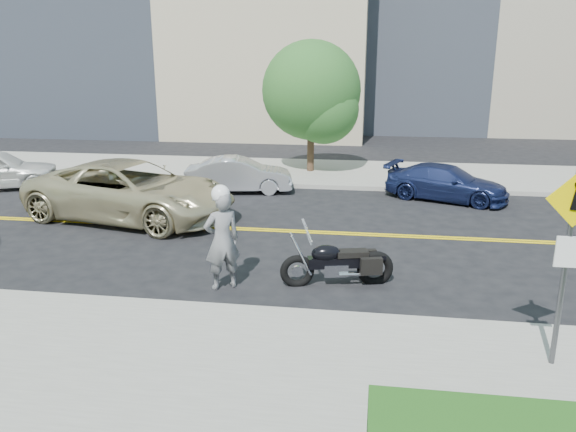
# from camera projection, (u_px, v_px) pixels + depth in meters

# --- Properties ---
(ground_plane) EXTENTS (120.00, 120.00, 0.00)m
(ground_plane) POSITION_uv_depth(u_px,v_px,m) (313.00, 232.00, 14.92)
(ground_plane) COLOR black
(ground_plane) RESTS_ON ground
(sidewalk_near) EXTENTS (60.00, 5.00, 0.15)m
(sidewalk_near) POSITION_uv_depth(u_px,v_px,m) (257.00, 389.00, 7.77)
(sidewalk_near) COLOR #9E9B91
(sidewalk_near) RESTS_ON ground_plane
(sidewalk_far) EXTENTS (60.00, 5.00, 0.15)m
(sidewalk_far) POSITION_uv_depth(u_px,v_px,m) (333.00, 173.00, 22.04)
(sidewalk_far) COLOR #9E9B91
(sidewalk_far) RESTS_ON ground_plane
(pedestrian_sign) EXTENTS (0.78, 0.08, 3.00)m
(pedestrian_sign) POSITION_uv_depth(u_px,v_px,m) (568.00, 247.00, 7.79)
(pedestrian_sign) COLOR #4C4C51
(pedestrian_sign) RESTS_ON sidewalk_near
(motorcyclist) EXTENTS (0.88, 0.81, 2.14)m
(motorcyclist) POSITION_uv_depth(u_px,v_px,m) (222.00, 238.00, 11.08)
(motorcyclist) COLOR #9E9DA2
(motorcyclist) RESTS_ON ground
(motorcycle) EXTENTS (2.35, 1.20, 1.37)m
(motorcycle) POSITION_uv_depth(u_px,v_px,m) (338.00, 253.00, 11.35)
(motorcycle) COLOR black
(motorcycle) RESTS_ON ground
(suv) EXTENTS (6.44, 3.97, 1.66)m
(suv) POSITION_uv_depth(u_px,v_px,m) (131.00, 191.00, 15.89)
(suv) COLOR #C4B990
(suv) RESTS_ON ground
(parked_car_silver) EXTENTS (3.77, 1.85, 1.19)m
(parked_car_silver) POSITION_uv_depth(u_px,v_px,m) (239.00, 175.00, 19.17)
(parked_car_silver) COLOR #B8B9C0
(parked_car_silver) RESTS_ON ground
(parked_car_blue) EXTENTS (4.20, 2.88, 1.13)m
(parked_car_blue) POSITION_uv_depth(u_px,v_px,m) (446.00, 183.00, 18.13)
(parked_car_blue) COLOR navy
(parked_car_blue) RESTS_ON ground
(tree_far_a) EXTENTS (3.75, 3.75, 5.13)m
(tree_far_a) POSITION_uv_depth(u_px,v_px,m) (311.00, 91.00, 21.28)
(tree_far_a) COLOR #382619
(tree_far_a) RESTS_ON ground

